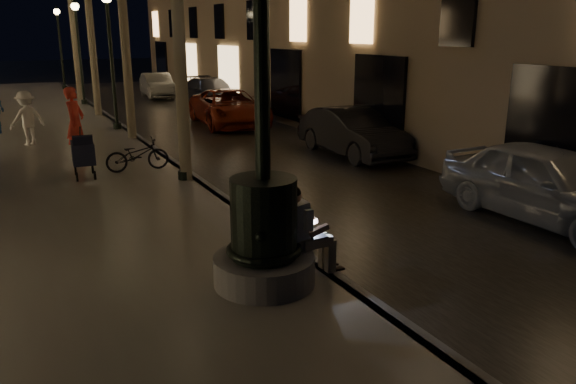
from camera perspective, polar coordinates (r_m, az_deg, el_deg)
ground at (r=20.21m, az=-15.52°, el=5.30°), size 120.00×120.00×0.00m
cobble_lane at (r=21.00m, az=-7.47°, el=6.16°), size 6.00×45.00×0.02m
promenade at (r=19.80m, az=-26.93°, el=4.22°), size 8.00×45.00×0.20m
curb_strip at (r=20.19m, az=-15.54°, el=5.58°), size 0.25×45.00×0.20m
fountain_lamppost at (r=7.51m, az=-2.49°, el=-2.21°), size 1.40×1.40×5.21m
seated_man_laptop at (r=7.87m, az=1.59°, el=-3.67°), size 0.97×0.33×1.34m
lamp_curb_a at (r=13.02m, az=-11.19°, el=14.31°), size 0.36×0.36×4.81m
lamp_curb_b at (r=20.82m, az=-17.63°, el=14.41°), size 0.36×0.36×4.81m
lamp_curb_c at (r=28.73m, az=-20.55°, el=14.41°), size 0.36×0.36×4.81m
lamp_curb_d at (r=36.68m, az=-22.21°, el=14.39°), size 0.36×0.36×4.81m
stroller at (r=14.09m, az=-20.10°, el=3.74°), size 0.55×1.18×1.20m
car_front at (r=11.83m, az=24.94°, el=0.78°), size 1.85×4.46×1.51m
car_second at (r=16.72m, az=6.56°, el=6.05°), size 1.51×4.23×1.39m
car_third at (r=22.16m, az=-5.96°, el=8.51°), size 2.77×5.18×1.38m
car_rear at (r=27.68m, az=-7.84°, el=9.96°), size 2.10×4.89×1.40m
car_fifth at (r=32.49m, az=-13.13°, el=10.51°), size 1.75×4.14×1.33m
pedestrian_red at (r=16.67m, az=-20.81°, el=6.69°), size 0.76×0.83×1.91m
pedestrian_white at (r=18.91m, az=-25.00°, el=6.82°), size 1.21×0.97×1.64m
bicycle at (r=14.45m, az=-15.07°, el=3.67°), size 1.56×0.60×0.81m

